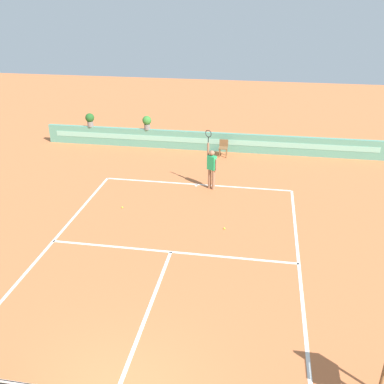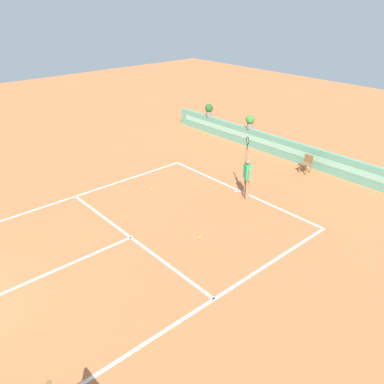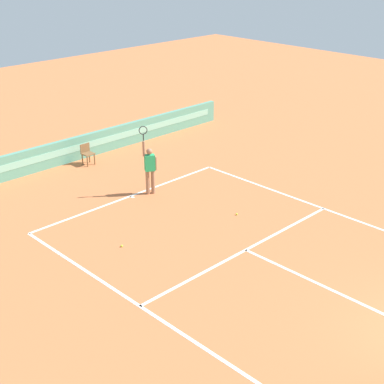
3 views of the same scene
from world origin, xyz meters
TOP-DOWN VIEW (x-y plane):
  - ground_plane at (0.00, 6.00)m, footprint 60.00×60.00m
  - court_lines at (0.00, 6.72)m, footprint 8.32×11.94m
  - back_wall_barrier at (0.00, 16.39)m, footprint 18.00×0.21m
  - ball_kid_chair at (0.79, 15.66)m, footprint 0.44×0.44m
  - tennis_player at (0.68, 11.57)m, footprint 0.56×0.36m
  - tennis_ball_near_baseline at (1.59, 8.17)m, footprint 0.07×0.07m
  - tennis_ball_mid_court at (-2.54, 9.15)m, footprint 0.07×0.07m
  - potted_plant_left at (-3.39, 16.39)m, footprint 0.48×0.48m
  - potted_plant_far_left at (-6.57, 16.39)m, footprint 0.48×0.48m

SIDE VIEW (x-z plane):
  - ground_plane at x=0.00m, z-range 0.00..0.00m
  - court_lines at x=0.00m, z-range 0.00..0.01m
  - tennis_ball_near_baseline at x=1.59m, z-range 0.00..0.07m
  - tennis_ball_mid_court at x=-2.54m, z-range 0.00..0.07m
  - ball_kid_chair at x=0.79m, z-range 0.05..0.90m
  - back_wall_barrier at x=0.00m, z-range 0.00..1.00m
  - tennis_player at x=0.68m, z-range -0.24..2.34m
  - potted_plant_left at x=-3.39m, z-range 1.05..1.78m
  - potted_plant_far_left at x=-6.57m, z-range 1.05..1.78m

